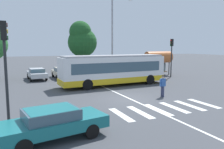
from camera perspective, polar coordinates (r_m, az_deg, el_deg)
The scene contains 17 objects.
ground_plane at distance 17.03m, azimuth 4.60°, elevation -6.19°, with size 160.00×160.00×0.00m, color #424449.
city_transit_bus at distance 22.52m, azimuth 0.39°, elevation 1.22°, with size 11.09×3.10×3.06m.
pedestrian_crossing_street at distance 17.84m, azimuth 12.84°, elevation -2.56°, with size 0.58×0.31×1.72m.
foreground_sedan at distance 9.96m, azimuth -14.91°, elevation -11.62°, with size 4.74×2.55×1.35m.
parked_car_silver at distance 27.98m, azimuth -18.69°, elevation 0.32°, with size 2.06×4.59×1.35m.
parked_car_champagne at distance 28.40m, azimuth -12.71°, elevation 0.62°, with size 1.98×4.56×1.35m.
parked_car_blue at distance 29.35m, azimuth -8.20°, elevation 0.93°, with size 1.98×4.56×1.35m.
parked_car_teal at distance 29.97m, azimuth -2.86°, elevation 1.13°, with size 2.10×4.61×1.35m.
parked_car_black at distance 31.06m, azimuth 1.92°, elevation 1.35°, with size 1.92×4.52×1.35m.
parked_car_red at distance 32.39m, azimuth 6.12°, elevation 1.55°, with size 2.02×4.57×1.35m.
traffic_light_near_corner at distance 11.79m, azimuth -25.65°, elevation 3.93°, with size 0.33×0.32×5.12m.
traffic_light_far_corner at distance 29.42m, azimuth 14.98°, elevation 5.64°, with size 0.33×0.32×4.87m.
bus_stop_shelter at distance 31.02m, azimuth 11.75°, elevation 4.25°, with size 3.77×1.54×3.25m.
twin_arm_street_lamp at distance 27.20m, azimuth 0.06°, elevation 11.70°, with size 5.34×0.32×9.88m.
background_tree_right at distance 37.49m, azimuth -7.72°, elevation 8.87°, with size 4.80×4.80×8.05m.
crosswalk_painted_stripes at distance 14.78m, azimuth 13.63°, elevation -8.44°, with size 6.83×2.77×0.01m.
lane_center_line at distance 18.77m, azimuth 1.66°, elevation -4.90°, with size 0.16×24.00×0.01m, color silver.
Camera 1 is at (-7.85, -14.59, 3.94)m, focal length 35.76 mm.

